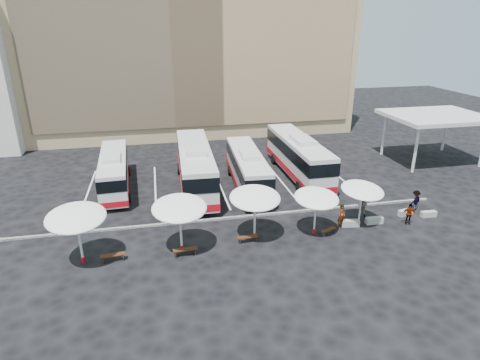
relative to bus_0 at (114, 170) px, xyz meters
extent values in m
plane|color=black|center=(9.55, -8.78, -1.79)|extent=(120.00, 120.00, 0.00)
cube|color=tan|center=(9.55, 23.22, 10.71)|extent=(42.00, 18.00, 25.00)
cube|color=tan|center=(9.55, 14.12, 10.21)|extent=(40.00, 0.30, 20.00)
cube|color=silver|center=(33.55, 1.22, 3.21)|extent=(10.00, 8.00, 0.40)
cylinder|color=silver|center=(29.55, -1.78, 0.61)|extent=(0.30, 0.30, 4.80)
cylinder|color=silver|center=(29.55, 4.22, 0.61)|extent=(0.30, 0.30, 4.80)
cylinder|color=silver|center=(37.55, 4.22, 0.61)|extent=(0.30, 0.30, 4.80)
cube|color=black|center=(9.55, -8.28, -1.71)|extent=(34.00, 0.25, 0.15)
cube|color=white|center=(-2.45, -0.78, -1.78)|extent=(0.15, 12.00, 0.01)
cube|color=white|center=(3.55, -0.78, -1.78)|extent=(0.15, 12.00, 0.01)
cube|color=white|center=(9.55, -0.78, -1.78)|extent=(0.15, 12.00, 0.01)
cube|color=white|center=(15.55, -0.78, -1.78)|extent=(0.15, 12.00, 0.01)
cube|color=white|center=(21.55, -0.78, -1.78)|extent=(0.15, 12.00, 0.01)
cube|color=silver|center=(0.00, -0.01, -0.02)|extent=(2.82, 11.02, 2.73)
cube|color=black|center=(0.00, -0.01, 0.53)|extent=(2.88, 11.08, 1.00)
cube|color=#AF0C17|center=(0.00, -0.01, -1.02)|extent=(2.88, 11.08, 0.50)
cube|color=#AF0C17|center=(-0.27, 5.44, -0.70)|extent=(2.34, 0.30, 1.27)
cube|color=silver|center=(0.05, -0.92, 1.53)|extent=(1.59, 2.80, 0.36)
cylinder|color=black|center=(-1.30, 3.11, -1.33)|extent=(0.36, 0.92, 0.91)
cylinder|color=black|center=(0.98, 3.22, -1.33)|extent=(0.36, 0.92, 0.91)
cylinder|color=black|center=(-0.95, -3.70, -1.33)|extent=(0.36, 0.92, 0.91)
cylinder|color=black|center=(1.32, -3.59, -1.33)|extent=(0.36, 0.92, 0.91)
cube|color=silver|center=(7.30, -1.35, 0.38)|extent=(3.24, 13.45, 3.34)
cube|color=black|center=(7.30, -1.35, 1.05)|extent=(3.31, 13.52, 1.23)
cube|color=#AF0C17|center=(7.30, -1.35, -0.84)|extent=(3.31, 13.52, 0.61)
cube|color=#AF0C17|center=(7.53, 5.33, -0.45)|extent=(2.86, 0.32, 1.56)
cube|color=silver|center=(7.27, -2.46, 2.28)|extent=(1.90, 3.40, 0.45)
cylinder|color=black|center=(6.05, 2.60, -1.23)|extent=(0.43, 1.13, 1.11)
cylinder|color=black|center=(8.83, 2.50, -1.23)|extent=(0.43, 1.13, 1.11)
cylinder|color=black|center=(5.76, -5.75, -1.23)|extent=(0.43, 1.13, 1.11)
cylinder|color=black|center=(8.54, -5.85, -1.23)|extent=(0.43, 1.13, 1.11)
cube|color=silver|center=(11.99, -2.26, 0.08)|extent=(3.02, 11.64, 2.88)
cube|color=black|center=(11.99, -2.26, 0.66)|extent=(3.08, 11.70, 1.06)
cube|color=#AF0C17|center=(11.99, -2.26, -0.97)|extent=(3.08, 11.70, 0.53)
cube|color=#AF0C17|center=(12.30, 3.50, -0.64)|extent=(2.47, 0.32, 1.34)
cube|color=silver|center=(11.94, -3.22, 1.72)|extent=(1.69, 2.96, 0.38)
cylinder|color=black|center=(10.97, 1.16, -1.31)|extent=(0.39, 0.98, 0.96)
cylinder|color=black|center=(13.37, 1.03, -1.31)|extent=(0.39, 0.98, 0.96)
cylinder|color=black|center=(10.59, -6.03, -1.31)|extent=(0.39, 0.98, 0.96)
cylinder|color=black|center=(12.99, -6.16, -1.31)|extent=(0.39, 0.98, 0.96)
cube|color=silver|center=(17.64, -0.14, 0.31)|extent=(2.72, 12.93, 3.23)
cube|color=black|center=(17.64, -0.14, 0.96)|extent=(2.78, 12.99, 1.18)
cube|color=#AF0C17|center=(17.64, -0.14, -0.87)|extent=(2.78, 12.99, 0.59)
cube|color=#AF0C17|center=(17.63, 6.32, -0.50)|extent=(2.76, 0.22, 1.51)
cube|color=silver|center=(17.65, -1.22, 2.14)|extent=(1.73, 3.23, 0.43)
cylinder|color=black|center=(16.29, 3.62, -1.25)|extent=(0.38, 1.08, 1.08)
cylinder|color=black|center=(18.98, 3.63, -1.25)|extent=(0.38, 1.08, 1.08)
cylinder|color=black|center=(16.31, -4.45, -1.25)|extent=(0.38, 1.08, 1.08)
cylinder|color=black|center=(19.00, -4.45, -1.25)|extent=(0.38, 1.08, 1.08)
cylinder|color=silver|center=(-1.14, -12.42, -0.18)|extent=(0.17, 0.17, 3.21)
cylinder|color=#AF0C17|center=(-1.14, -12.42, -1.58)|extent=(0.27, 0.27, 0.43)
ellipsoid|color=white|center=(-1.14, -12.42, 1.48)|extent=(4.14, 4.19, 1.10)
cylinder|color=silver|center=(5.17, -12.27, -0.21)|extent=(0.15, 0.15, 3.17)
cylinder|color=#AF0C17|center=(5.17, -12.27, -1.58)|extent=(0.24, 0.24, 0.42)
ellipsoid|color=white|center=(5.17, -12.27, 1.43)|extent=(3.75, 3.79, 1.08)
cylinder|color=silver|center=(10.37, -11.62, -0.23)|extent=(0.15, 0.15, 3.12)
cylinder|color=#AF0C17|center=(10.37, -11.62, -1.58)|extent=(0.24, 0.24, 0.42)
ellipsoid|color=white|center=(10.37, -11.62, 1.38)|extent=(3.73, 3.77, 1.07)
cylinder|color=silver|center=(14.79, -11.84, -0.39)|extent=(0.14, 0.14, 2.80)
cylinder|color=#AF0C17|center=(14.79, -11.84, -1.60)|extent=(0.21, 0.21, 0.37)
ellipsoid|color=white|center=(14.79, -11.84, 1.06)|extent=(3.31, 3.35, 0.96)
cylinder|color=silver|center=(18.66, -11.21, -0.40)|extent=(0.16, 0.16, 2.78)
cylinder|color=#AF0C17|center=(18.66, -11.21, -1.60)|extent=(0.25, 0.25, 0.37)
ellipsoid|color=white|center=(18.66, -11.21, 1.04)|extent=(3.83, 3.86, 0.95)
cube|color=#31190B|center=(0.73, -12.59, -1.34)|extent=(1.59, 0.54, 0.06)
cube|color=black|center=(0.11, -12.64, -1.58)|extent=(0.09, 0.40, 0.42)
cube|color=black|center=(1.35, -12.54, -1.58)|extent=(0.09, 0.40, 0.42)
cube|color=#31190B|center=(5.35, -12.89, -1.33)|extent=(1.63, 0.51, 0.06)
cube|color=black|center=(4.71, -12.92, -1.57)|extent=(0.09, 0.41, 0.43)
cube|color=black|center=(6.00, -12.86, -1.57)|extent=(0.09, 0.41, 0.43)
cube|color=#31190B|center=(9.77, -12.07, -1.37)|extent=(1.47, 0.45, 0.06)
cube|color=black|center=(9.19, -12.09, -1.60)|extent=(0.07, 0.37, 0.39)
cube|color=black|center=(10.35, -12.04, -1.60)|extent=(0.07, 0.37, 0.39)
cube|color=#31190B|center=(15.75, -12.19, -1.41)|extent=(1.36, 0.85, 0.05)
cube|color=black|center=(15.27, -12.40, -1.61)|extent=(0.18, 0.33, 0.35)
cube|color=black|center=(16.24, -11.98, -1.61)|extent=(0.18, 0.33, 0.35)
cube|color=gray|center=(17.89, -11.37, -1.54)|extent=(1.40, 0.66, 0.50)
cube|color=gray|center=(19.89, -11.34, -1.54)|extent=(1.35, 0.47, 0.50)
cube|color=gray|center=(23.06, -10.55, -1.55)|extent=(1.33, 0.70, 0.48)
cube|color=gray|center=(24.70, -11.18, -1.56)|extent=(1.24, 0.46, 0.46)
imported|color=black|center=(17.13, -11.38, -0.84)|extent=(0.83, 0.80, 1.91)
imported|color=black|center=(19.60, -9.97, -0.92)|extent=(1.07, 1.06, 1.75)
imported|color=black|center=(22.38, -11.93, -0.95)|extent=(1.06, 0.68, 1.67)
imported|color=black|center=(24.31, -9.85, -0.93)|extent=(1.27, 1.00, 1.72)
camera|label=1|loc=(4.17, -36.00, 12.63)|focal=30.00mm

